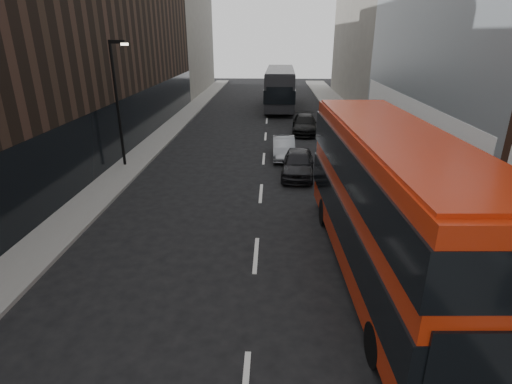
# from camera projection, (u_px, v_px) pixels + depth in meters

# --- Properties ---
(sidewalk_right) EXTENTS (3.00, 80.00, 0.15)m
(sidewalk_right) POSITION_uv_depth(u_px,v_px,m) (365.00, 140.00, 29.89)
(sidewalk_right) COLOR slate
(sidewalk_right) RESTS_ON ground
(sidewalk_left) EXTENTS (2.00, 80.00, 0.15)m
(sidewalk_left) POSITION_uv_depth(u_px,v_px,m) (161.00, 138.00, 30.49)
(sidewalk_left) COLOR slate
(sidewalk_left) RESTS_ON ground
(building_victorian) EXTENTS (6.50, 24.00, 21.00)m
(building_victorian) POSITION_uv_depth(u_px,v_px,m) (373.00, 12.00, 43.86)
(building_victorian) COLOR #67615B
(building_victorian) RESTS_ON ground
(building_left_mid) EXTENTS (5.00, 24.00, 14.00)m
(building_left_mid) POSITION_uv_depth(u_px,v_px,m) (127.00, 40.00, 32.72)
(building_left_mid) COLOR black
(building_left_mid) RESTS_ON ground
(building_left_far) EXTENTS (5.00, 20.00, 13.00)m
(building_left_far) POSITION_uv_depth(u_px,v_px,m) (184.00, 42.00, 53.34)
(building_left_far) COLOR #67615B
(building_left_far) RESTS_ON ground
(street_lamp) EXTENTS (1.06, 0.22, 7.00)m
(street_lamp) POSITION_uv_depth(u_px,v_px,m) (118.00, 96.00, 22.48)
(street_lamp) COLOR black
(street_lamp) RESTS_ON sidewalk_left
(red_bus) EXTENTS (3.34, 12.16, 4.86)m
(red_bus) POSITION_uv_depth(u_px,v_px,m) (388.00, 200.00, 12.24)
(red_bus) COLOR #AF240A
(red_bus) RESTS_ON ground
(grey_bus) EXTENTS (3.23, 12.70, 4.07)m
(grey_bus) POSITION_uv_depth(u_px,v_px,m) (280.00, 87.00, 42.42)
(grey_bus) COLOR black
(grey_bus) RESTS_ON ground
(car_a) EXTENTS (2.10, 4.42, 1.46)m
(car_a) POSITION_uv_depth(u_px,v_px,m) (298.00, 163.00, 22.26)
(car_a) COLOR black
(car_a) RESTS_ON ground
(car_b) EXTENTS (1.43, 3.99, 1.31)m
(car_b) POSITION_uv_depth(u_px,v_px,m) (284.00, 147.00, 25.61)
(car_b) COLOR gray
(car_b) RESTS_ON ground
(car_c) EXTENTS (2.22, 4.91, 1.39)m
(car_c) POSITION_uv_depth(u_px,v_px,m) (305.00, 124.00, 32.02)
(car_c) COLOR black
(car_c) RESTS_ON ground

